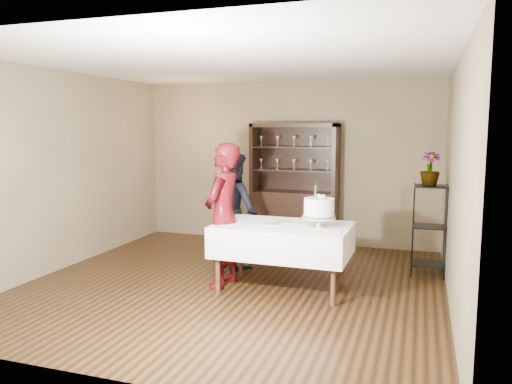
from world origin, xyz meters
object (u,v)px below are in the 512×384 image
china_hutch (294,206)px  cake (319,209)px  man (234,209)px  cake_table (283,240)px  plant_etagere (429,226)px  potted_plant (430,169)px  woman (223,215)px

china_hutch → cake: 2.45m
china_hutch → man: (-0.49, -1.48, 0.15)m
cake_table → cake: cake is taller
plant_etagere → cake_table: size_ratio=0.75×
plant_etagere → china_hutch: bearing=153.2°
potted_plant → cake: bearing=-133.7°
china_hutch → woman: china_hutch is taller
china_hutch → cake_table: china_hutch is taller
china_hutch → plant_etagere: 2.33m
china_hutch → cake_table: 2.27m
woman → potted_plant: bearing=122.5°
man → cake: 1.58m
cake → potted_plant: bearing=46.3°
cake → man: bearing=149.6°
cake_table → plant_etagere: bearing=35.4°
china_hutch → potted_plant: size_ratio=4.59×
china_hutch → plant_etagere: china_hutch is taller
cake_table → potted_plant: bearing=36.6°
cake_table → woman: size_ratio=0.91×
plant_etagere → cake_table: plant_etagere is taller
woman → potted_plant: 2.75m
woman → potted_plant: size_ratio=4.02×
man → potted_plant: bearing=-127.9°
cake → potted_plant: 1.78m
woman → china_hutch: bearing=176.1°
woman → cake: size_ratio=3.29×
potted_plant → man: bearing=-169.7°
plant_etagere → cake_table: (-1.66, -1.18, -0.05)m
cake_table → woman: (-0.72, -0.09, 0.27)m
china_hutch → man: bearing=-108.5°
china_hutch → potted_plant: bearing=-26.3°
china_hutch → woman: (-0.30, -2.32, 0.21)m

